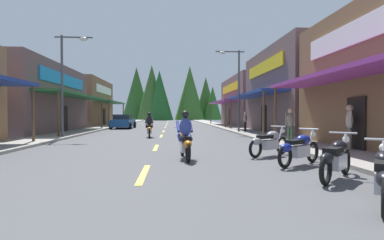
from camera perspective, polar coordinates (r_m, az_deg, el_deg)
The scene contains 20 objects.
ground at distance 28.28m, azimuth -5.26°, elevation -1.89°, with size 10.75×88.25×0.10m, color #4C4C4F.
sidewalk_left at distance 29.18m, azimuth -18.23°, elevation -1.64°, with size 2.34×88.25×0.12m, color gray.
sidewalk_right at distance 28.87m, azimuth 7.84°, elevation -1.62°, with size 2.34×88.25×0.12m, color gray.
centerline_dashes at distance 32.01m, azimuth -5.10°, elevation -1.43°, with size 0.16×64.69×0.01m.
storefront_left_middle at distance 27.13m, azimuth -31.22°, elevation 3.49°, with size 9.95×12.85×5.27m.
storefront_left_far at distance 39.77m, azimuth -21.56°, elevation 3.07°, with size 9.20×11.21×5.65m.
storefront_right_middle at distance 24.94m, azimuth 22.10°, elevation 5.06°, with size 9.57×11.41×6.38m.
storefront_right_far at distance 37.13m, azimuth 11.83°, elevation 3.39°, with size 7.89×13.03×5.81m.
streetlamp_left at distance 19.36m, azimuth -22.52°, elevation 8.58°, with size 2.19×0.30×6.09m.
streetlamp_right at distance 23.13m, azimuth 8.08°, elevation 7.68°, with size 2.19×0.30×6.27m.
motorcycle_parked_right_1 at distance 7.41m, azimuth 25.71°, elevation -6.50°, with size 1.58×1.59×1.04m.
motorcycle_parked_right_2 at distance 9.07m, azimuth 19.68°, elevation -5.06°, with size 1.77×1.37×1.04m.
motorcycle_parked_right_3 at distance 10.72m, azimuth 14.40°, elevation -4.08°, with size 1.80×1.32×1.04m.
rider_cruising_lead at distance 9.67m, azimuth -1.32°, elevation -3.62°, with size 0.61×2.14×1.57m.
rider_cruising_trailing at distance 18.92m, azimuth -8.13°, elevation -1.28°, with size 0.61×2.14×1.57m.
pedestrian_by_shop at distance 14.67m, azimuth 18.17°, elevation -0.68°, with size 0.40×0.51×1.73m.
pedestrian_browsing at distance 23.05m, azimuth 10.09°, elevation -0.12°, with size 0.40×0.51×1.64m.
pedestrian_waiting at distance 12.71m, azimuth 27.74°, elevation -0.79°, with size 0.37×0.54×1.81m.
parked_car_curbside at distance 30.89m, azimuth -12.93°, elevation -0.29°, with size 2.16×4.35×1.40m.
treeline_backdrop at distance 73.58m, azimuth -4.65°, elevation 4.83°, with size 24.86×12.97×13.25m.
Camera 1 is at (0.68, 0.89, 1.47)m, focal length 28.06 mm.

